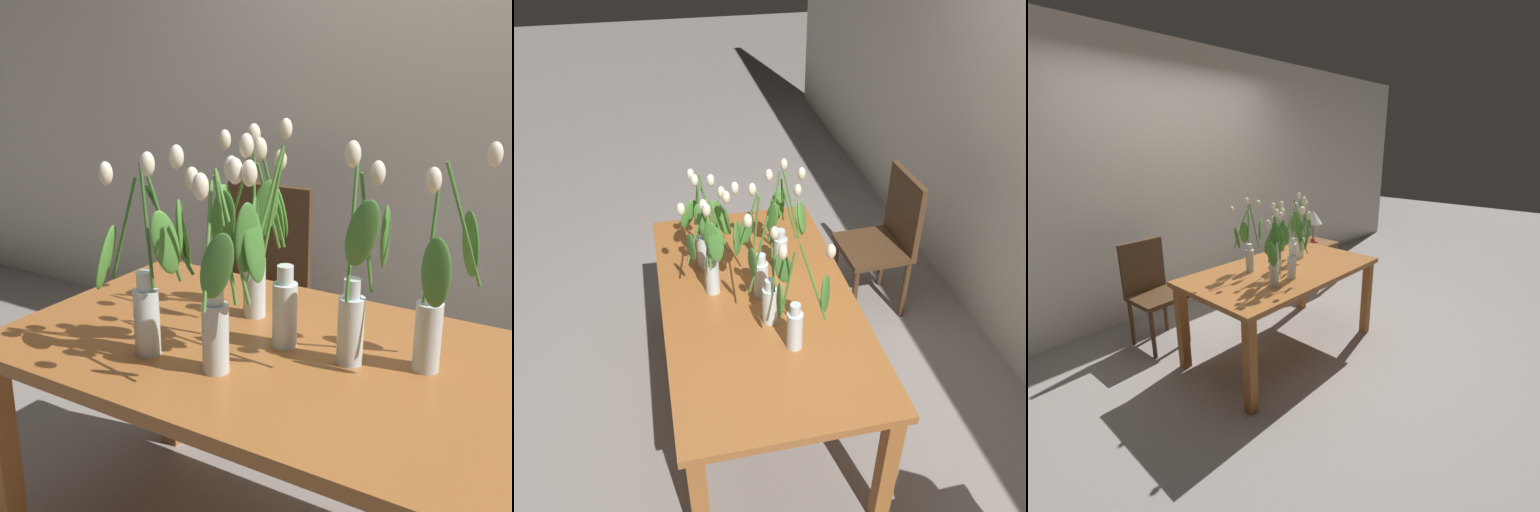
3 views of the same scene
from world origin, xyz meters
The scene contains 9 objects.
room_wall_rear centered at (0.00, 1.54, 1.35)m, with size 9.00×0.10×2.70m, color silver.
dining_table centered at (0.00, 0.00, 0.65)m, with size 1.60×0.90×0.74m.
tulip_vase_0 centered at (-0.05, 0.00, 0.93)m, with size 0.12×0.16×0.58m.
tulip_vase_1 centered at (0.17, 0.01, 0.93)m, with size 0.14×0.20×0.59m.
tulip_vase_2 centered at (-0.08, -0.20, 0.98)m, with size 0.22×0.25×0.55m.
tulip_vase_3 centered at (0.35, 0.09, 0.92)m, with size 0.15×0.22×0.57m.
tulip_vase_4 centered at (-0.30, -0.20, 0.96)m, with size 0.22×0.27×0.56m.
tulip_vase_5 centered at (-0.21, 0.17, 0.97)m, with size 0.27×0.23×0.58m.
dining_chair centered at (-0.68, 0.94, 0.52)m, with size 0.42×0.42×0.93m.
Camera 1 is at (0.79, -1.46, 1.54)m, focal length 47.96 mm.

